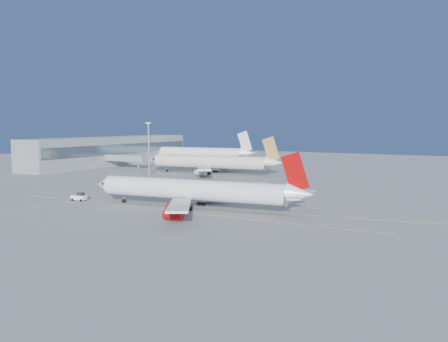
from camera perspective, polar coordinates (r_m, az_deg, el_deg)
ground at (r=137.27m, az=-0.80°, el=-3.89°), size 500.00×500.00×0.00m
terminal at (r=273.05m, az=-12.77°, el=2.24°), size 18.40×110.00×15.00m
jet_bridge at (r=249.07m, az=-11.04°, el=1.43°), size 23.60×3.60×6.90m
taxiway_lines at (r=150.29m, az=-4.44°, el=-3.08°), size 118.86×140.00×0.02m
airliner_virgin at (r=131.22m, az=-3.21°, el=-2.25°), size 63.21×56.49×15.59m
airliner_etihad at (r=220.39m, az=-1.33°, el=1.01°), size 64.67×59.41×16.87m
airliner_third at (r=282.14m, az=-2.96°, el=2.06°), size 67.93×62.33×18.21m
pushback_tug at (r=150.19m, az=-16.22°, el=-2.87°), size 4.56×3.29×2.37m
light_mast at (r=217.81m, az=-8.62°, el=3.11°), size 1.98×1.98×22.96m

